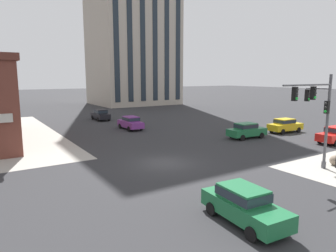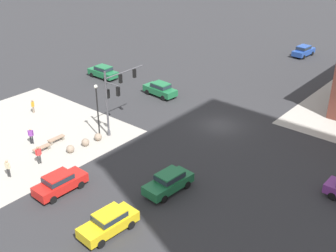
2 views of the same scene
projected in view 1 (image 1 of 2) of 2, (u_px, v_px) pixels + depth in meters
name	position (u px, v px, depth m)	size (l,w,h in m)	color
ground_plane	(165.00, 163.00, 23.68)	(320.00, 320.00, 0.00)	#2D2D30
traffic_signal_main	(318.00, 110.00, 21.35)	(5.37, 2.09, 6.83)	#4C4C51
bollard_sphere_curb_a	(335.00, 160.00, 23.04)	(0.76, 0.76, 0.76)	gray
car_main_northbound_near	(101.00, 114.00, 47.18)	(1.95, 4.43, 1.68)	black
car_main_northbound_far	(244.00, 204.00, 13.86)	(2.13, 4.52, 1.68)	#1E6B3D
car_main_southbound_near	(336.00, 134.00, 30.69)	(4.45, 1.98, 1.68)	red
car_main_southbound_far	(285.00, 125.00, 36.67)	(4.52, 2.13, 1.68)	gold
car_cross_eastbound	(131.00, 122.00, 38.81)	(1.91, 4.41, 1.68)	#7A3389
car_main_mid	(246.00, 130.00, 33.18)	(4.52, 2.14, 1.68)	#1E6B3D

